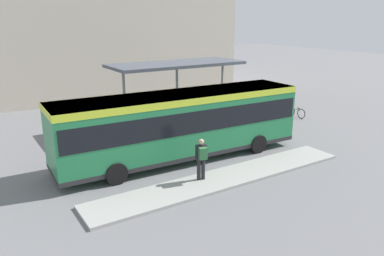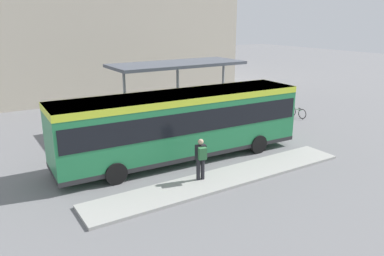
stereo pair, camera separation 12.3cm
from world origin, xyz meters
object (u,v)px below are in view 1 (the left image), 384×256
Objects in this scene: city_bus at (181,121)px; bicycle_green at (296,112)px; pedestrian_waiting at (201,157)px; bicycle_yellow at (277,107)px; bicycle_red at (282,110)px; potted_planter_near_shelter at (161,134)px.

bicycle_green is (10.62, 2.53, -1.52)m from city_bus.
pedestrian_waiting is (-0.74, -2.79, -0.74)m from city_bus.
pedestrian_waiting reaches higher than bicycle_yellow.
city_bus is 6.74× the size of bicycle_yellow.
potted_planter_near_shelter reaches higher than bicycle_red.
bicycle_green is at bearing 0.70° from potted_planter_near_shelter.
bicycle_red is 10.02m from potted_planter_near_shelter.
bicycle_green is 10.44m from potted_planter_near_shelter.
potted_planter_near_shelter is (-10.38, -1.89, 0.18)m from bicycle_yellow.
bicycle_red is at bearing 146.69° from bicycle_yellow.
bicycle_red is at bearing -47.05° from pedestrian_waiting.
bicycle_yellow is at bearing 10.32° from potted_planter_near_shelter.
potted_planter_near_shelter reaches higher than bicycle_green.
city_bus reaches higher than pedestrian_waiting.
potted_planter_near_shelter is at bearing 90.64° from bicycle_red.
pedestrian_waiting is 1.60× the size of potted_planter_near_shelter.
bicycle_yellow is 1.63× the size of potted_planter_near_shelter.
bicycle_yellow is 10.55m from potted_planter_near_shelter.
city_bus reaches higher than bicycle_red.
city_bus reaches higher than potted_planter_near_shelter.
pedestrian_waiting is at bearing 113.70° from bicycle_yellow.
pedestrian_waiting is 12.56m from bicycle_green.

